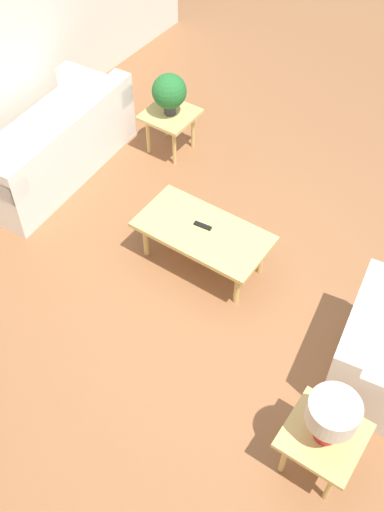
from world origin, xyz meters
TOP-DOWN VIEW (x-y plane):
  - ground_plane at (0.00, 0.00)m, footprint 14.00×14.00m
  - sofa at (2.27, -0.36)m, footprint 0.98×1.91m
  - coffee_table at (0.30, -0.17)m, footprint 1.16×0.60m
  - side_table_plant at (1.47, -1.31)m, footprint 0.51×0.51m
  - side_table_lamp at (-1.38, 0.93)m, footprint 0.51×0.51m
  - potted_plant at (1.47, -1.31)m, footprint 0.35×0.35m
  - table_lamp at (-1.38, 0.93)m, footprint 0.33×0.33m
  - remote_control at (0.32, -0.20)m, footprint 0.16×0.06m

SIDE VIEW (x-z plane):
  - ground_plane at x=0.00m, z-range 0.00..0.00m
  - sofa at x=2.27m, z-range -0.08..0.67m
  - coffee_table at x=0.30m, z-range 0.17..0.59m
  - side_table_plant at x=1.47m, z-range 0.16..0.63m
  - side_table_lamp at x=-1.38m, z-range 0.16..0.63m
  - remote_control at x=0.32m, z-range 0.43..0.45m
  - potted_plant at x=1.47m, z-range 0.50..0.94m
  - table_lamp at x=-1.38m, z-range 0.53..0.94m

